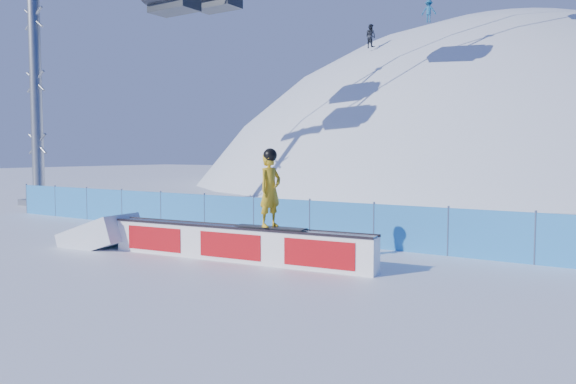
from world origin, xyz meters
The scene contains 7 objects.
ground centered at (0.00, 0.00, 0.00)m, with size 160.00×160.00×0.00m, color white.
snow_hill centered at (0.00, 42.00, -18.00)m, with size 64.00×64.00×64.00m.
safety_fence centered at (0.00, 4.50, 0.60)m, with size 22.05×0.05×1.30m.
rail_box centered at (2.98, 1.11, 0.41)m, with size 7.03×1.18×0.84m.
snow_ramp centered at (-1.38, 0.68, 0.00)m, with size 1.93×1.29×0.72m, color white, non-canonical shape.
snowboarder centered at (3.94, 1.20, 1.74)m, with size 1.76×0.68×1.82m.
distant_skiers centered at (2.40, 30.16, 11.08)m, with size 20.74×5.86×6.72m.
Camera 1 is at (11.25, -9.19, 2.56)m, focal length 35.00 mm.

